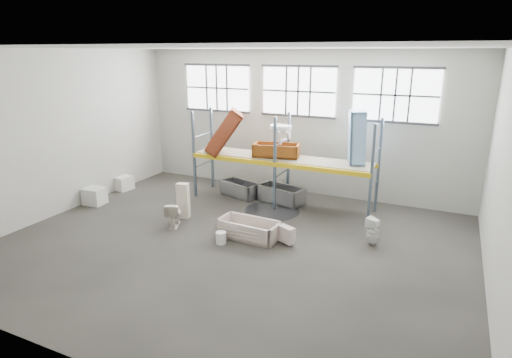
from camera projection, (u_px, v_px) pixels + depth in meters
The scene contains 34 objects.
floor at pixel (232, 246), 11.32m from camera, with size 12.00×10.00×0.10m, color #4B4740.
ceiling at pixel (229, 45), 9.85m from camera, with size 12.00×10.00×0.10m, color silver.
wall_back at pixel (299, 123), 14.96m from camera, with size 12.00×0.10×5.00m, color #B8B7AA.
wall_front at pixel (67, 224), 6.20m from camera, with size 12.00×0.10×5.00m, color #A3A297.
wall_left at pixel (57, 133), 13.03m from camera, with size 0.10×10.00×5.00m, color #B6B5A9.
wall_right at pixel (509, 183), 8.14m from camera, with size 0.10×10.00×5.00m, color #B9B8AC.
window_left at pixel (217, 88), 15.84m from camera, with size 2.60×0.04×1.60m, color white.
window_mid at pixel (298, 91), 14.55m from camera, with size 2.60×0.04×1.60m, color white.
window_right at pixel (395, 95), 13.26m from camera, with size 2.60×0.04×1.60m, color white.
rack_upright_la at pixel (194, 155), 14.60m from camera, with size 0.08×0.08×3.00m, color slate.
rack_upright_lb at pixel (212, 148), 15.64m from camera, with size 0.08×0.08×3.00m, color slate.
rack_upright_ma at pixel (275, 164), 13.39m from camera, with size 0.08×0.08×3.00m, color slate.
rack_upright_mb at pixel (288, 156), 14.43m from camera, with size 0.08×0.08×3.00m, color slate.
rack_upright_ra at pixel (371, 176), 12.17m from camera, with size 0.08×0.08×3.00m, color slate.
rack_upright_rb at pixel (379, 166), 13.22m from camera, with size 0.08×0.08×3.00m, color slate.
rack_beam_front at pixel (275, 164), 13.39m from camera, with size 6.00×0.10×0.14m, color yellow.
rack_beam_back at pixel (288, 156), 14.43m from camera, with size 6.00×0.10×0.14m, color yellow.
shelf_deck at pixel (282, 158), 13.88m from camera, with size 5.90×1.10×0.03m, color gray.
wet_patch at pixel (272, 211), 13.64m from camera, with size 1.80×1.80×0.00m, color black.
bathtub_beige at pixel (249, 229), 11.64m from camera, with size 1.68×0.79×0.50m, color beige, non-canonical shape.
cistern_spare at pixel (287, 234), 11.22m from camera, with size 0.46×0.22×0.44m, color beige.
sink_in_tub at pixel (256, 233), 11.62m from camera, with size 0.39×0.39×0.14m, color beige.
toilet_beige at pixel (174, 214), 12.39m from camera, with size 0.41×0.71×0.73m, color beige.
cistern_tall at pixel (183, 201), 12.96m from camera, with size 0.35×0.23×1.10m, color #F5E4C8.
toilet_white at pixel (373, 231), 11.16m from camera, with size 0.34×0.35×0.77m, color white.
steel_tub_left at pixel (240, 189), 15.02m from camera, with size 1.40×0.65×0.51m, color #B2B4BB, non-canonical shape.
steel_tub_right at pixel (281, 194), 14.36m from camera, with size 1.53×0.71×0.56m, color #B8B9C0, non-canonical shape.
rust_tub_flat at pixel (276, 150), 13.88m from camera, with size 1.49×0.70×0.42m, color #99490B, non-canonical shape.
rust_tub_tilted at pixel (224, 132), 14.31m from camera, with size 1.64×0.77×0.46m, color brown, non-canonical shape.
sink_on_shelf at pixel (281, 143), 13.56m from camera, with size 0.72×0.55×0.64m, color white.
blue_tub_upright at pixel (357, 138), 12.91m from camera, with size 1.64×0.77×0.46m, color #84B4E3, non-canonical shape.
bucket at pixel (221, 238), 11.30m from camera, with size 0.28×0.28×0.33m, color white.
carton_near at pixel (95, 196), 14.20m from camera, with size 0.65×0.56×0.56m, color silver.
carton_far at pixel (123, 183), 15.71m from camera, with size 0.60×0.60×0.50m, color silver.
Camera 1 is at (4.93, -9.09, 4.92)m, focal length 29.86 mm.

